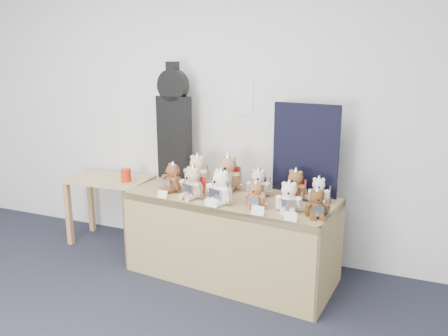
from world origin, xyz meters
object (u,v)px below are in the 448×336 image
at_px(teddy_front_end, 317,205).
at_px(teddy_front_centre, 221,188).
at_px(teddy_front_far_left, 173,179).
at_px(teddy_front_far_right, 289,198).
at_px(teddy_back_left, 197,172).
at_px(teddy_back_centre_right, 258,184).
at_px(red_cup, 126,175).
at_px(teddy_back_right, 295,186).
at_px(teddy_back_centre_left, 228,174).
at_px(display_table, 227,215).
at_px(teddy_front_left, 193,184).
at_px(teddy_back_end, 318,191).
at_px(side_table, 110,189).
at_px(teddy_front_right, 256,196).
at_px(guitar_case, 174,123).

bearing_deg(teddy_front_end, teddy_front_centre, 159.09).
bearing_deg(teddy_front_far_left, teddy_front_far_right, 20.18).
bearing_deg(teddy_back_left, teddy_back_centre_right, -13.05).
height_order(red_cup, teddy_back_right, teddy_back_right).
relative_size(teddy_back_left, teddy_back_centre_left, 0.92).
height_order(display_table, teddy_back_centre_left, teddy_back_centre_left).
relative_size(teddy_front_left, teddy_back_centre_right, 1.12).
xyz_separation_m(teddy_front_left, teddy_back_centre_left, (0.18, 0.31, 0.02)).
relative_size(display_table, teddy_front_centre, 5.79).
bearing_deg(teddy_back_end, display_table, 177.22).
relative_size(side_table, teddy_front_centre, 2.73).
relative_size(teddy_front_centre, teddy_back_end, 1.34).
bearing_deg(red_cup, teddy_front_far_right, -11.86).
xyz_separation_m(teddy_back_left, teddy_back_centre_right, (0.60, -0.09, -0.02)).
bearing_deg(teddy_front_right, teddy_back_left, 152.95).
relative_size(guitar_case, teddy_front_end, 4.57).
bearing_deg(teddy_back_end, teddy_front_right, -159.50).
bearing_deg(guitar_case, teddy_back_end, -6.39).
relative_size(teddy_front_left, teddy_back_left, 0.94).
xyz_separation_m(teddy_front_end, teddy_back_centre_right, (-0.54, 0.31, 0.01)).
bearing_deg(teddy_back_left, teddy_front_far_right, -26.02).
xyz_separation_m(teddy_front_far_right, teddy_back_end, (0.16, 0.29, -0.01)).
height_order(side_table, teddy_front_far_left, teddy_front_far_left).
height_order(teddy_front_left, teddy_front_far_right, teddy_front_left).
distance_m(teddy_front_centre, teddy_back_centre_right, 0.36).
bearing_deg(red_cup, teddy_back_right, -1.52).
distance_m(teddy_front_end, teddy_back_left, 1.21).
relative_size(teddy_front_centre, teddy_back_left, 0.99).
height_order(display_table, teddy_front_centre, teddy_front_centre).
relative_size(display_table, teddy_front_far_left, 6.48).
bearing_deg(teddy_back_end, side_table, 161.91).
xyz_separation_m(side_table, teddy_front_far_right, (1.92, -0.41, 0.27)).
bearing_deg(teddy_front_centre, display_table, 115.08).
xyz_separation_m(teddy_front_far_right, teddy_front_end, (0.21, -0.04, -0.01)).
distance_m(red_cup, teddy_front_centre, 1.20).
relative_size(teddy_front_end, teddy_back_end, 1.02).
bearing_deg(teddy_front_far_left, teddy_back_centre_left, 54.57).
relative_size(guitar_case, teddy_back_centre_left, 3.14).
bearing_deg(teddy_front_far_right, teddy_back_end, 49.51).
bearing_deg(teddy_front_far_left, teddy_back_right, 37.20).
relative_size(teddy_front_far_right, teddy_back_centre_left, 0.76).
height_order(display_table, teddy_back_centre_right, teddy_back_centre_right).
xyz_separation_m(side_table, teddy_front_centre, (1.39, -0.43, 0.29)).
height_order(teddy_front_far_left, teddy_front_left, teddy_front_left).
relative_size(teddy_back_left, teddy_back_right, 1.13).
xyz_separation_m(teddy_front_right, teddy_back_end, (0.42, 0.30, 0.00)).
bearing_deg(teddy_front_left, teddy_front_far_left, 175.39).
height_order(teddy_front_right, teddy_back_centre_right, teddy_back_centre_right).
bearing_deg(side_table, teddy_back_centre_right, -9.11).
height_order(teddy_front_left, teddy_back_centre_right, teddy_front_left).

